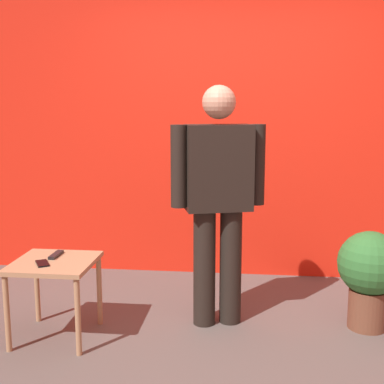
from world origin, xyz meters
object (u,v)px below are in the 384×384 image
object	(u,v)px
cell_phone	(42,263)
potted_plant	(370,272)
standing_person	(218,194)
side_table	(55,272)
tv_remote	(56,255)

from	to	relation	value
cell_phone	potted_plant	size ratio (longest dim) A/B	0.21
standing_person	side_table	distance (m)	1.21
cell_phone	potted_plant	xyz separation A→B (m)	(2.14, 0.45, -0.13)
side_table	tv_remote	distance (m)	0.14
standing_person	side_table	xyz separation A→B (m)	(-1.05, -0.35, -0.48)
side_table	potted_plant	world-z (taller)	potted_plant
side_table	potted_plant	size ratio (longest dim) A/B	0.77
cell_phone	tv_remote	size ratio (longest dim) A/B	0.85
side_table	potted_plant	xyz separation A→B (m)	(2.09, 0.37, -0.04)
side_table	cell_phone	xyz separation A→B (m)	(-0.05, -0.08, 0.08)
tv_remote	side_table	bearing A→B (deg)	-75.45
cell_phone	potted_plant	world-z (taller)	potted_plant
side_table	standing_person	bearing A→B (deg)	18.44
tv_remote	standing_person	bearing A→B (deg)	14.26
cell_phone	potted_plant	bearing A→B (deg)	-18.87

